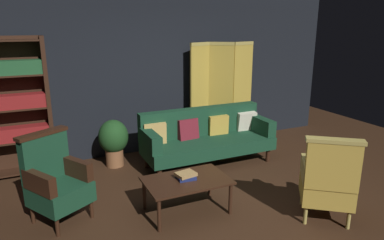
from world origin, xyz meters
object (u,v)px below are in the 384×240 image
folding_screen (221,93)px  velvet_couch (206,136)px  coffee_table (187,183)px  potted_plant (114,140)px  book_tan_leather (186,174)px  armchair_wing_left (56,180)px  armchair_gilt_accent (328,180)px  book_navy_cloth (186,177)px  bookshelf (17,105)px

folding_screen → velvet_couch: 1.11m
coffee_table → potted_plant: potted_plant is taller
book_tan_leather → coffee_table: bearing=-94.4°
armchair_wing_left → book_tan_leather: 1.50m
potted_plant → book_tan_leather: bearing=-74.9°
armchair_wing_left → potted_plant: 1.63m
coffee_table → armchair_gilt_accent: size_ratio=0.96×
folding_screen → book_navy_cloth: bearing=-128.5°
bookshelf → velvet_couch: bookshelf is taller
bookshelf → folding_screen: bearing=-0.4°
armchair_wing_left → book_tan_leather: (1.43, -0.45, -0.01)m
folding_screen → velvet_couch: bearing=-133.2°
book_navy_cloth → book_tan_leather: 0.04m
bookshelf → coffee_table: bookshelf is taller
velvet_couch → book_tan_leather: (-0.92, -1.28, 0.02)m
bookshelf → velvet_couch: 2.87m
armchair_gilt_accent → armchair_wing_left: same height
armchair_wing_left → folding_screen: bearing=27.2°
book_navy_cloth → book_tan_leather: (0.00, 0.00, 0.04)m
bookshelf → armchair_gilt_accent: size_ratio=1.97×
bookshelf → armchair_wing_left: (0.35, -1.57, -0.58)m
coffee_table → book_tan_leather: (0.00, 0.03, 0.10)m
bookshelf → potted_plant: 1.47m
coffee_table → potted_plant: bearing=104.8°
potted_plant → book_navy_cloth: bearing=-74.9°
armchair_gilt_accent → armchair_wing_left: size_ratio=1.00×
folding_screen → armchair_wing_left: size_ratio=1.83×
bookshelf → book_navy_cloth: size_ratio=9.74×
velvet_couch → book_navy_cloth: bearing=-125.6°
book_navy_cloth → book_tan_leather: bearing=90.0°
armchair_wing_left → armchair_gilt_accent: bearing=-24.8°
armchair_wing_left → book_navy_cloth: bearing=-17.3°
armchair_wing_left → book_tan_leather: bearing=-17.3°
armchair_gilt_accent → potted_plant: bearing=125.5°
velvet_couch → potted_plant: size_ratio=2.79×
coffee_table → bookshelf: bearing=131.0°
folding_screen → armchair_wing_left: (-3.02, -1.55, -0.50)m
armchair_wing_left → book_tan_leather: size_ratio=4.60×
folding_screen → book_tan_leather: size_ratio=8.40×
bookshelf → armchair_gilt_accent: (3.18, -2.88, -0.58)m
bookshelf → armchair_gilt_accent: bookshelf is taller
book_navy_cloth → velvet_couch: bearing=54.4°
velvet_couch → book_tan_leather: 1.58m
folding_screen → velvet_couch: size_ratio=0.90×
folding_screen → potted_plant: folding_screen is taller
coffee_table → potted_plant: 1.86m
folding_screen → velvet_couch: folding_screen is taller
armchair_gilt_accent → book_tan_leather: 1.64m
armchair_gilt_accent → book_tan_leather: bearing=148.4°
velvet_couch → coffee_table: (-0.92, -1.31, -0.08)m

